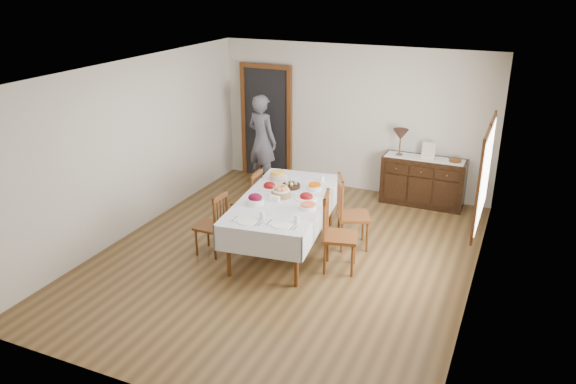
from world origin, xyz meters
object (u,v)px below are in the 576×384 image
at_px(chair_left_far, 250,199).
at_px(person, 262,138).
at_px(chair_left_near, 214,224).
at_px(table_lamp, 401,135).
at_px(chair_right_far, 350,212).
at_px(sideboard, 423,181).
at_px(chair_right_near, 336,232).
at_px(dining_table, 284,204).

xyz_separation_m(chair_left_far, person, (-0.65, 1.76, 0.44)).
xyz_separation_m(chair_left_near, table_lamp, (1.90, 2.99, 0.72)).
bearing_deg(table_lamp, chair_left_near, -122.42).
distance_m(person, table_lamp, 2.51).
relative_size(chair_left_near, chair_right_far, 0.85).
bearing_deg(sideboard, chair_left_far, -138.32).
xyz_separation_m(sideboard, table_lamp, (-0.44, -0.03, 0.77)).
bearing_deg(person, chair_right_near, 150.08).
bearing_deg(dining_table, chair_left_far, 143.71).
distance_m(chair_right_near, person, 3.41).
bearing_deg(sideboard, chair_left_near, -127.69).
bearing_deg(chair_left_near, chair_left_far, 177.63).
relative_size(chair_left_far, sideboard, 0.68).
xyz_separation_m(chair_left_far, chair_right_far, (1.62, -0.01, 0.07)).
xyz_separation_m(chair_right_near, person, (-2.31, 2.48, 0.37)).
relative_size(dining_table, chair_left_far, 2.58).
xyz_separation_m(chair_right_far, person, (-2.27, 1.78, 0.37)).
bearing_deg(chair_right_far, dining_table, 91.30).
bearing_deg(dining_table, sideboard, 51.96).
distance_m(chair_left_far, table_lamp, 2.81).
height_order(chair_left_near, table_lamp, table_lamp).
xyz_separation_m(chair_left_far, sideboard, (2.28, 2.03, -0.06)).
bearing_deg(sideboard, chair_right_far, -107.82).
distance_m(chair_left_near, chair_left_far, 0.99).
distance_m(chair_right_near, sideboard, 2.81).
relative_size(chair_left_far, person, 0.51).
bearing_deg(chair_left_near, dining_table, 124.16).
bearing_deg(table_lamp, chair_left_far, -132.69).
bearing_deg(dining_table, chair_right_far, 20.23).
relative_size(chair_right_near, sideboard, 0.78).
height_order(chair_right_near, chair_right_far, chair_right_far).
bearing_deg(chair_right_near, table_lamp, -16.98).
bearing_deg(chair_left_far, chair_left_near, -4.83).
bearing_deg(chair_left_far, chair_right_near, 65.13).
bearing_deg(chair_right_far, table_lamp, -32.08).
distance_m(chair_left_near, chair_right_near, 1.74).
bearing_deg(chair_right_near, chair_right_far, -9.85).
xyz_separation_m(chair_right_far, sideboard, (0.66, 2.04, -0.13)).
bearing_deg(chair_left_far, person, -161.37).
distance_m(chair_left_near, person, 2.85).
height_order(chair_left_near, sideboard, chair_left_near).
xyz_separation_m(sideboard, person, (-2.92, -0.26, 0.50)).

